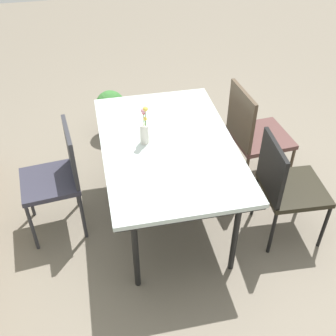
# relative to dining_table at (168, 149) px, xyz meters

# --- Properties ---
(ground_plane) EXTENTS (12.00, 12.00, 0.00)m
(ground_plane) POSITION_rel_dining_table_xyz_m (-0.07, 0.04, -0.72)
(ground_plane) COLOR #756B5B
(dining_table) EXTENTS (1.49, 0.97, 0.77)m
(dining_table) POSITION_rel_dining_table_xyz_m (0.00, 0.00, 0.00)
(dining_table) COLOR silver
(dining_table) RESTS_ON ground
(chair_near_right) EXTENTS (0.51, 0.51, 0.95)m
(chair_near_right) POSITION_rel_dining_table_xyz_m (0.33, -0.82, -0.18)
(chair_near_right) COLOR brown
(chair_near_right) RESTS_ON ground
(chair_far_side) EXTENTS (0.47, 0.47, 0.92)m
(chair_far_side) POSITION_rel_dining_table_xyz_m (0.10, 0.83, -0.17)
(chair_far_side) COLOR #2F2E3C
(chair_far_side) RESTS_ON ground
(chair_near_left) EXTENTS (0.48, 0.48, 0.89)m
(chair_near_left) POSITION_rel_dining_table_xyz_m (-0.33, -0.82, -0.20)
(chair_near_left) COLOR black
(chair_near_left) RESTS_ON ground
(flower_vase) EXTENTS (0.06, 0.06, 0.31)m
(flower_vase) POSITION_rel_dining_table_xyz_m (0.05, 0.16, 0.17)
(flower_vase) COLOR silver
(flower_vase) RESTS_ON dining_table
(potted_plant) EXTENTS (0.30, 0.30, 0.49)m
(potted_plant) POSITION_rel_dining_table_xyz_m (1.34, 0.32, -0.46)
(potted_plant) COLOR slate
(potted_plant) RESTS_ON ground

